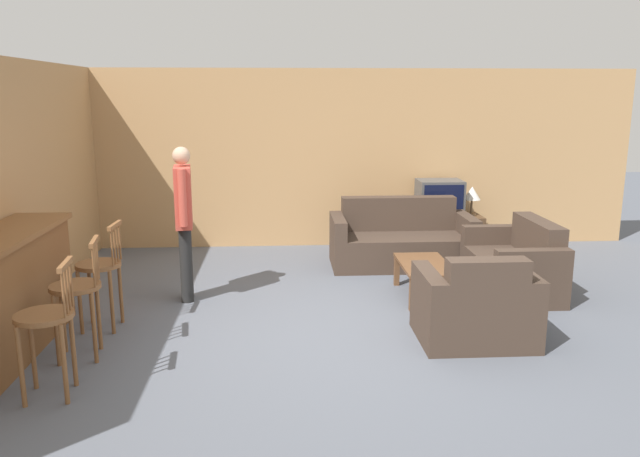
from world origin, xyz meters
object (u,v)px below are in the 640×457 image
Objects in this scene: bar_chair_mid at (78,294)px; loveseat_right at (515,266)px; bar_chair_near at (47,324)px; coffee_table at (424,268)px; tv at (439,198)px; armchair_near at (476,309)px; tv_unit at (438,232)px; table_lamp at (472,194)px; couch_far at (401,242)px; bar_chair_far at (100,272)px; person_by_window at (184,215)px.

bar_chair_mid reaches higher than loveseat_right.
bar_chair_near is at bearing -89.99° from bar_chair_mid.
coffee_table is 1.55× the size of tv.
armchair_near is 3.51m from tv_unit.
tv is at bearing -179.63° from table_lamp.
couch_far is 1.81× the size of armchair_near.
tv_unit is 1.97× the size of tv.
coffee_table is 2.32× the size of table_lamp.
bar_chair_near is at bearing -90.00° from bar_chair_far.
bar_chair_near and bar_chair_mid have the same top height.
bar_chair_far reaches higher than coffee_table.
person_by_window is at bearing 154.04° from armchair_near.
tv_unit is (4.02, 2.93, -0.32)m from bar_chair_far.
bar_chair_far is 0.62× the size of person_by_window.
couch_far is (3.32, 2.80, -0.26)m from bar_chair_mid.
tv reaches higher than couch_far.
couch_far is at bearing 46.62° from bar_chair_near.
couch_far is 3.01m from person_by_window.
couch_far is 1.52m from table_lamp.
armchair_near is at bearing -25.96° from person_by_window.
bar_chair_far is at bearing 171.17° from armchair_near.
coffee_table is (3.33, 0.76, -0.24)m from bar_chair_far.
loveseat_right is (4.41, 1.57, -0.26)m from bar_chair_mid.
tv_unit is 0.51m from tv.
bar_chair_mid is (-0.00, 0.71, 0.00)m from bar_chair_near.
tv reaches higher than armchair_near.
loveseat_right is 0.81× the size of person_by_window.
table_lamp is at bearing 34.46° from couch_far.
couch_far is at bearing 90.14° from coffee_table.
loveseat_right reaches higher than coffee_table.
person_by_window reaches higher than tv_unit.
tv reaches higher than coffee_table.
bar_chair_near is 6.25m from table_lamp.
coffee_table is at bearing 97.84° from armchair_near.
armchair_near is at bearing -106.01° from table_lamp.
armchair_near is (3.51, -0.54, -0.26)m from bar_chair_far.
person_by_window is (-3.72, -0.06, 0.65)m from loveseat_right.
person_by_window is at bearing 50.43° from bar_chair_far.
tv is (0.70, 0.81, 0.45)m from couch_far.
bar_chair_near is at bearing -107.09° from person_by_window.
bar_chair_mid is 0.84× the size of tv_unit.
person_by_window is (-2.82, 1.37, 0.65)m from armchair_near.
couch_far is at bearing 32.51° from bar_chair_far.
bar_chair_mid reaches higher than table_lamp.
loveseat_right is 1.09m from coffee_table.
armchair_near is 0.61× the size of person_by_window.
person_by_window reaches higher than couch_far.
bar_chair_mid is at bearing -138.10° from tv.
bar_chair_near reaches higher than couch_far.
bar_chair_mid is 3.64m from coffee_table.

